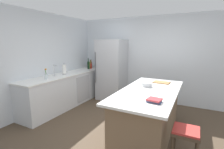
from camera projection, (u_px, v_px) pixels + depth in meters
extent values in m
plane|color=#4C3D2D|center=(123.00, 133.00, 3.34)|extent=(7.20, 7.20, 0.00)
cube|color=silver|center=(153.00, 60.00, 5.06)|extent=(6.00, 0.10, 2.60)
cube|color=silver|center=(36.00, 63.00, 4.21)|extent=(0.10, 6.00, 2.60)
cube|color=silver|center=(67.00, 90.00, 4.79)|extent=(0.64, 2.85, 0.91)
cube|color=white|center=(66.00, 74.00, 4.70)|extent=(0.67, 2.88, 0.03)
cube|color=#B2B5BA|center=(83.00, 89.00, 4.95)|extent=(0.01, 0.60, 0.76)
cube|color=#7A6047|center=(148.00, 114.00, 3.20)|extent=(0.84, 1.96, 0.88)
cube|color=white|center=(149.00, 91.00, 3.12)|extent=(1.00, 2.16, 0.04)
cube|color=#B7BABF|center=(112.00, 70.00, 5.29)|extent=(0.82, 0.75, 1.91)
cylinder|color=#4C4C51|center=(95.00, 68.00, 5.10)|extent=(0.02, 0.02, 0.95)
cylinder|color=#473828|center=(174.00, 143.00, 2.53)|extent=(0.04, 0.04, 0.56)
cylinder|color=#473828|center=(196.00, 149.00, 2.39)|extent=(0.04, 0.04, 0.56)
cube|color=#473828|center=(186.00, 132.00, 2.27)|extent=(0.36, 0.36, 0.04)
cube|color=#B2332D|center=(186.00, 130.00, 2.26)|extent=(0.34, 0.34, 0.03)
cylinder|color=silver|center=(54.00, 76.00, 4.39)|extent=(0.05, 0.05, 0.02)
cylinder|color=silver|center=(54.00, 70.00, 4.36)|extent=(0.02, 0.02, 0.28)
cylinder|color=silver|center=(55.00, 66.00, 4.31)|extent=(0.14, 0.02, 0.02)
cylinder|color=silver|center=(46.00, 77.00, 3.98)|extent=(0.08, 0.08, 0.13)
cylinder|color=#4C7F3D|center=(46.00, 73.00, 3.97)|extent=(0.01, 0.03, 0.19)
sphere|color=orange|center=(45.00, 69.00, 3.95)|extent=(0.04, 0.04, 0.04)
cylinder|color=#4C7F3D|center=(46.00, 73.00, 3.96)|extent=(0.01, 0.01, 0.20)
sphere|color=orange|center=(45.00, 69.00, 3.94)|extent=(0.04, 0.04, 0.04)
cylinder|color=#4C7F3D|center=(46.00, 73.00, 3.96)|extent=(0.01, 0.04, 0.19)
sphere|color=orange|center=(46.00, 69.00, 3.94)|extent=(0.04, 0.04, 0.04)
cylinder|color=gray|center=(64.00, 74.00, 4.64)|extent=(0.14, 0.14, 0.01)
cylinder|color=white|center=(64.00, 69.00, 4.61)|extent=(0.11, 0.11, 0.26)
cylinder|color=gray|center=(64.00, 64.00, 4.58)|extent=(0.02, 0.02, 0.04)
cylinder|color=#994C23|center=(91.00, 65.00, 5.86)|extent=(0.06, 0.06, 0.20)
cylinder|color=#994C23|center=(91.00, 61.00, 5.83)|extent=(0.03, 0.03, 0.08)
cylinder|color=black|center=(91.00, 60.00, 5.83)|extent=(0.03, 0.03, 0.01)
cylinder|color=olive|center=(90.00, 65.00, 5.76)|extent=(0.06, 0.06, 0.20)
cylinder|color=olive|center=(90.00, 61.00, 5.73)|extent=(0.02, 0.02, 0.07)
cylinder|color=black|center=(90.00, 60.00, 5.72)|extent=(0.02, 0.02, 0.01)
cylinder|color=red|center=(91.00, 66.00, 5.63)|extent=(0.05, 0.05, 0.17)
cylinder|color=red|center=(91.00, 63.00, 5.61)|extent=(0.02, 0.02, 0.05)
cylinder|color=black|center=(91.00, 62.00, 5.61)|extent=(0.03, 0.03, 0.01)
cylinder|color=#19381E|center=(88.00, 65.00, 5.56)|extent=(0.07, 0.07, 0.25)
cylinder|color=#19381E|center=(88.00, 60.00, 5.53)|extent=(0.03, 0.03, 0.10)
cylinder|color=black|center=(88.00, 59.00, 5.52)|extent=(0.03, 0.03, 0.01)
cube|color=#334770|center=(154.00, 101.00, 2.48)|extent=(0.21, 0.15, 0.03)
cube|color=#A83338|center=(154.00, 100.00, 2.47)|extent=(0.22, 0.21, 0.03)
cylinder|color=#B2B5BA|center=(147.00, 85.00, 3.35)|extent=(0.21, 0.21, 0.08)
cube|color=#9E7042|center=(161.00, 82.00, 3.69)|extent=(0.36, 0.25, 0.02)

